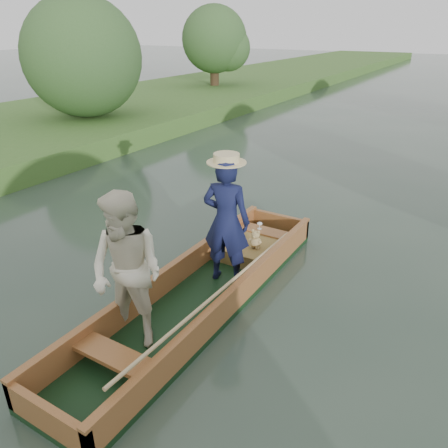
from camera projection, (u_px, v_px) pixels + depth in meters
The scene contains 3 objects.
ground at pixel (201, 303), 5.92m from camera, with size 120.00×120.00×0.00m, color #283D30.
trees_far at pixel (399, 64), 11.09m from camera, with size 22.94×17.66×4.53m.
punt at pixel (184, 265), 5.48m from camera, with size 1.22×5.00×1.92m.
Camera 1 is at (2.82, -4.05, 3.45)m, focal length 35.00 mm.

